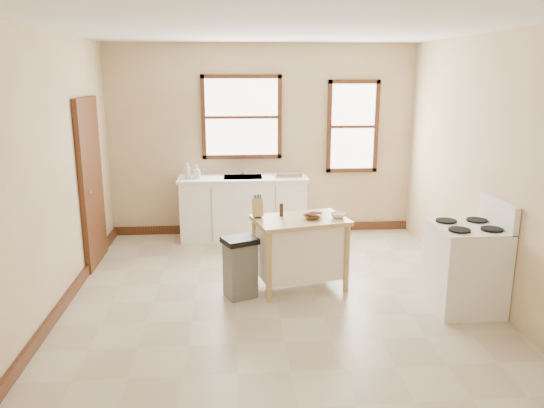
{
  "coord_description": "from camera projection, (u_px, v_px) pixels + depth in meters",
  "views": [
    {
      "loc": [
        -0.45,
        -5.33,
        2.39
      ],
      "look_at": [
        -0.01,
        0.4,
        0.96
      ],
      "focal_mm": 35.0,
      "sensor_mm": 36.0,
      "label": 1
    }
  ],
  "objects": [
    {
      "name": "floor",
      "position": [
        276.0,
        298.0,
        5.77
      ],
      "size": [
        5.0,
        5.0,
        0.0
      ],
      "primitive_type": "plane",
      "color": "#BEB397",
      "rests_on": "ground"
    },
    {
      "name": "ceiling",
      "position": [
        277.0,
        28.0,
        5.09
      ],
      "size": [
        5.0,
        5.0,
        0.0
      ],
      "primitive_type": "plane",
      "rotation": [
        3.14,
        0.0,
        0.0
      ],
      "color": "white",
      "rests_on": "ground"
    },
    {
      "name": "wall_back",
      "position": [
        262.0,
        141.0,
        7.85
      ],
      "size": [
        4.5,
        0.04,
        2.8
      ],
      "primitive_type": "cube",
      "color": "beige",
      "rests_on": "ground"
    },
    {
      "name": "wall_left",
      "position": [
        51.0,
        175.0,
        5.26
      ],
      "size": [
        0.04,
        5.0,
        2.8
      ],
      "primitive_type": "cube",
      "color": "beige",
      "rests_on": "ground"
    },
    {
      "name": "wall_right",
      "position": [
        488.0,
        169.0,
        5.6
      ],
      "size": [
        0.04,
        5.0,
        2.8
      ],
      "primitive_type": "cube",
      "color": "beige",
      "rests_on": "ground"
    },
    {
      "name": "window_main",
      "position": [
        242.0,
        117.0,
        7.72
      ],
      "size": [
        1.17,
        0.06,
        1.22
      ],
      "primitive_type": null,
      "color": "#3B1D10",
      "rests_on": "wall_back"
    },
    {
      "name": "window_side",
      "position": [
        353.0,
        127.0,
        7.88
      ],
      "size": [
        0.77,
        0.06,
        1.37
      ],
      "primitive_type": null,
      "color": "#3B1D10",
      "rests_on": "wall_back"
    },
    {
      "name": "door_left",
      "position": [
        91.0,
        183.0,
        6.61
      ],
      "size": [
        0.06,
        0.9,
        2.1
      ],
      "primitive_type": "cube",
      "color": "#3B1D10",
      "rests_on": "ground"
    },
    {
      "name": "baseboard_back",
      "position": [
        263.0,
        228.0,
        8.14
      ],
      "size": [
        4.5,
        0.04,
        0.12
      ],
      "primitive_type": "cube",
      "color": "#3B1D10",
      "rests_on": "ground"
    },
    {
      "name": "baseboard_left",
      "position": [
        67.0,
        299.0,
        5.59
      ],
      "size": [
        0.04,
        5.0,
        0.12
      ],
      "primitive_type": "cube",
      "color": "#3B1D10",
      "rests_on": "ground"
    },
    {
      "name": "sink_counter",
      "position": [
        243.0,
        208.0,
        7.76
      ],
      "size": [
        1.86,
        0.62,
        0.92
      ],
      "primitive_type": null,
      "color": "white",
      "rests_on": "ground"
    },
    {
      "name": "faucet",
      "position": [
        242.0,
        167.0,
        7.8
      ],
      "size": [
        0.03,
        0.03,
        0.22
      ],
      "primitive_type": "cylinder",
      "color": "silver",
      "rests_on": "sink_counter"
    },
    {
      "name": "soap_bottle_a",
      "position": [
        188.0,
        171.0,
        7.52
      ],
      "size": [
        0.1,
        0.1,
        0.22
      ],
      "primitive_type": "imported",
      "rotation": [
        0.0,
        0.0,
        -0.21
      ],
      "color": "#B2B2B2",
      "rests_on": "sink_counter"
    },
    {
      "name": "soap_bottle_b",
      "position": [
        197.0,
        172.0,
        7.54
      ],
      "size": [
        0.09,
        0.09,
        0.19
      ],
      "primitive_type": "imported",
      "rotation": [
        0.0,
        0.0,
        -0.03
      ],
      "color": "#B2B2B2",
      "rests_on": "sink_counter"
    },
    {
      "name": "dish_rack",
      "position": [
        288.0,
        173.0,
        7.64
      ],
      "size": [
        0.41,
        0.31,
        0.1
      ],
      "primitive_type": null,
      "rotation": [
        0.0,
        0.0,
        0.03
      ],
      "color": "silver",
      "rests_on": "sink_counter"
    },
    {
      "name": "kitchen_island",
      "position": [
        300.0,
        253.0,
        5.96
      ],
      "size": [
        1.12,
        0.85,
        0.82
      ],
      "primitive_type": null,
      "rotation": [
        0.0,
        0.0,
        0.23
      ],
      "color": "tan",
      "rests_on": "ground"
    },
    {
      "name": "knife_block",
      "position": [
        258.0,
        209.0,
        5.88
      ],
      "size": [
        0.12,
        0.12,
        0.2
      ],
      "primitive_type": null,
      "rotation": [
        0.0,
        0.0,
        0.21
      ],
      "color": "tan",
      "rests_on": "kitchen_island"
    },
    {
      "name": "pepper_grinder",
      "position": [
        281.0,
        210.0,
        5.93
      ],
      "size": [
        0.06,
        0.06,
        0.15
      ],
      "primitive_type": "cylinder",
      "rotation": [
        0.0,
        0.0,
        0.52
      ],
      "color": "#3C2210",
      "rests_on": "kitchen_island"
    },
    {
      "name": "bowl_a",
      "position": [
        312.0,
        217.0,
        5.83
      ],
      "size": [
        0.22,
        0.22,
        0.05
      ],
      "primitive_type": "imported",
      "rotation": [
        0.0,
        0.0,
        0.25
      ],
      "color": "brown",
      "rests_on": "kitchen_island"
    },
    {
      "name": "bowl_b",
      "position": [
        315.0,
        215.0,
        5.9
      ],
      "size": [
        0.22,
        0.22,
        0.04
      ],
      "primitive_type": "imported",
      "rotation": [
        0.0,
        0.0,
        1.13
      ],
      "color": "brown",
      "rests_on": "kitchen_island"
    },
    {
      "name": "bowl_c",
      "position": [
        338.0,
        215.0,
        5.87
      ],
      "size": [
        0.17,
        0.17,
        0.05
      ],
      "primitive_type": "imported",
      "rotation": [
        0.0,
        0.0,
        0.01
      ],
      "color": "white",
      "rests_on": "kitchen_island"
    },
    {
      "name": "trash_bin",
      "position": [
        240.0,
        267.0,
        5.73
      ],
      "size": [
        0.44,
        0.41,
        0.67
      ],
      "primitive_type": null,
      "rotation": [
        0.0,
        0.0,
        0.42
      ],
      "color": "slate",
      "rests_on": "ground"
    },
    {
      "name": "gas_stove",
      "position": [
        466.0,
        255.0,
        5.41
      ],
      "size": [
        0.71,
        0.72,
        1.16
      ],
      "primitive_type": null,
      "color": "white",
      "rests_on": "ground"
    }
  ]
}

